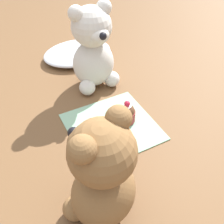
% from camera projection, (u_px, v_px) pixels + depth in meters
% --- Properties ---
extents(ground_plane, '(4.00, 4.00, 0.00)m').
position_uv_depth(ground_plane, '(112.00, 127.00, 0.72)').
color(ground_plane, brown).
extents(knitted_placemat, '(0.23, 0.22, 0.01)m').
position_uv_depth(knitted_placemat, '(112.00, 126.00, 0.72)').
color(knitted_placemat, '#8EBC99').
rests_on(knitted_placemat, ground_plane).
extents(tulle_cloth, '(0.26, 0.19, 0.04)m').
position_uv_depth(tulle_cloth, '(78.00, 52.00, 0.98)').
color(tulle_cloth, silver).
rests_on(tulle_cloth, ground_plane).
extents(teddy_bear_cream, '(0.14, 0.14, 0.26)m').
position_uv_depth(teddy_bear_cream, '(93.00, 49.00, 0.78)').
color(teddy_bear_cream, silver).
rests_on(teddy_bear_cream, ground_plane).
extents(teddy_bear_tan, '(0.16, 0.16, 0.26)m').
position_uv_depth(teddy_bear_tan, '(102.00, 176.00, 0.46)').
color(teddy_bear_tan, olive).
rests_on(teddy_bear_tan, ground_plane).
extents(cupcake_near_cream_bear, '(0.05, 0.05, 0.07)m').
position_uv_depth(cupcake_near_cream_bear, '(126.00, 112.00, 0.72)').
color(cupcake_near_cream_bear, '#993333').
rests_on(cupcake_near_cream_bear, knitted_placemat).
extents(cupcake_near_tan_bear, '(0.05, 0.05, 0.07)m').
position_uv_depth(cupcake_near_tan_bear, '(118.00, 139.00, 0.64)').
color(cupcake_near_tan_bear, '#993333').
rests_on(cupcake_near_tan_bear, knitted_placemat).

